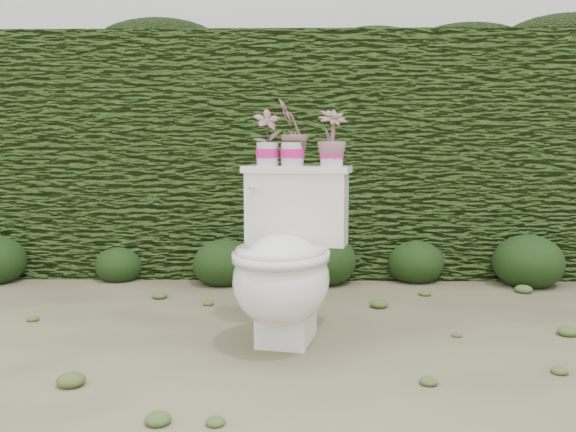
{
  "coord_description": "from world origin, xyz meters",
  "views": [
    {
      "loc": [
        0.24,
        -2.79,
        0.86
      ],
      "look_at": [
        0.18,
        -0.02,
        0.55
      ],
      "focal_mm": 38.0,
      "sensor_mm": 36.0,
      "label": 1
    }
  ],
  "objects_px": {
    "potted_plant_right": "(332,139)",
    "potted_plant_center": "(292,134)",
    "potted_plant_left": "(268,139)",
    "toilet": "(286,264)"
  },
  "relations": [
    {
      "from": "potted_plant_left",
      "to": "potted_plant_right",
      "type": "distance_m",
      "value": 0.31
    },
    {
      "from": "potted_plant_left",
      "to": "potted_plant_right",
      "type": "height_order",
      "value": "potted_plant_left"
    },
    {
      "from": "toilet",
      "to": "potted_plant_left",
      "type": "xyz_separation_m",
      "value": [
        -0.09,
        0.26,
        0.55
      ]
    },
    {
      "from": "potted_plant_left",
      "to": "potted_plant_center",
      "type": "bearing_deg",
      "value": -23.96
    },
    {
      "from": "toilet",
      "to": "potted_plant_left",
      "type": "height_order",
      "value": "potted_plant_left"
    },
    {
      "from": "potted_plant_right",
      "to": "potted_plant_center",
      "type": "bearing_deg",
      "value": 149.46
    },
    {
      "from": "toilet",
      "to": "potted_plant_center",
      "type": "xyz_separation_m",
      "value": [
        0.03,
        0.24,
        0.57
      ]
    },
    {
      "from": "toilet",
      "to": "potted_plant_left",
      "type": "bearing_deg",
      "value": 120.62
    },
    {
      "from": "toilet",
      "to": "potted_plant_right",
      "type": "bearing_deg",
      "value": 55.54
    },
    {
      "from": "potted_plant_center",
      "to": "toilet",
      "type": "bearing_deg",
      "value": 32.35
    }
  ]
}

